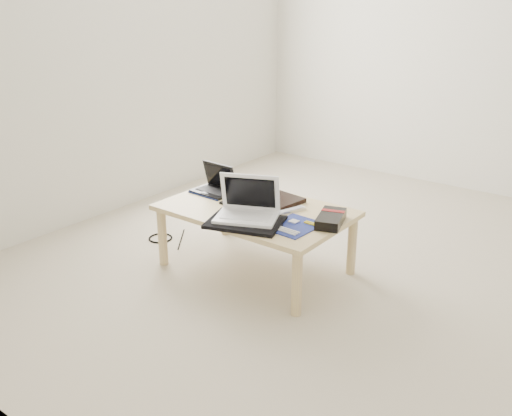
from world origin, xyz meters
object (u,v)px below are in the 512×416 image
Objects in this scene: white_laptop at (248,209)px; coffee_table at (256,216)px; netbook at (215,186)px; gpu_box at (331,219)px.

coffee_table is at bearing 114.17° from white_laptop.
netbook reaches higher than gpu_box.
coffee_table is 2.71× the size of white_laptop.
white_laptop is at bearing -28.29° from netbook.
coffee_table is 0.49m from gpu_box.
netbook is 0.66× the size of white_laptop.
netbook is at bearing 151.71° from white_laptop.
white_laptop reaches higher than coffee_table.
gpu_box is (0.86, -0.01, -0.01)m from netbook.
netbook is at bearing 169.23° from coffee_table.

